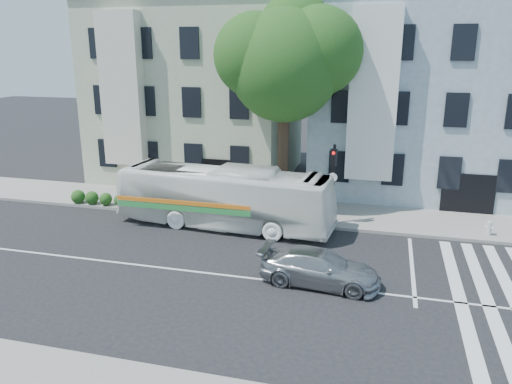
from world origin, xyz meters
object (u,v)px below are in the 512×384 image
(fire_hydrant, at_px, (489,228))
(sedan, at_px, (320,268))
(bus, at_px, (224,197))
(traffic_signal, at_px, (333,175))

(fire_hydrant, bearing_deg, sedan, -136.28)
(bus, relative_size, fire_hydrant, 15.32)
(traffic_signal, bearing_deg, fire_hydrant, 17.87)
(bus, bearing_deg, fire_hydrant, -78.14)
(traffic_signal, distance_m, fire_hydrant, 7.41)
(bus, distance_m, sedan, 7.32)
(fire_hydrant, bearing_deg, traffic_signal, -177.54)
(sedan, relative_size, fire_hydrant, 6.39)
(bus, xyz_separation_m, fire_hydrant, (12.12, 1.55, -0.97))
(traffic_signal, bearing_deg, sedan, -72.06)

